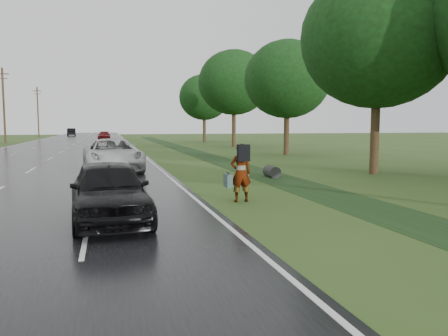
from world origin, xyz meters
TOP-DOWN VIEW (x-y plane):
  - road at (0.00, 45.00)m, footprint 14.00×180.00m
  - edge_stripe_east at (6.75, 45.00)m, footprint 0.12×180.00m
  - edge_stripe_west at (-6.75, 45.00)m, footprint 0.12×180.00m
  - center_line at (0.00, 45.00)m, footprint 0.12×180.00m
  - drainage_ditch at (11.50, 18.71)m, footprint 2.20×120.00m
  - utility_pole_far at (-9.20, 55.00)m, footprint 1.60×0.26m
  - utility_pole_distant at (-9.20, 85.00)m, footprint 1.60×0.26m
  - tree_east_b at (17.00, 10.00)m, footprint 7.60×7.60m
  - tree_east_c at (18.20, 24.00)m, footprint 7.00×7.00m
  - tree_east_d at (17.80, 38.00)m, footprint 8.00×8.00m
  - tree_east_f at (17.50, 52.00)m, footprint 7.20×7.20m
  - pedestrian at (8.08, 4.00)m, footprint 0.83×0.75m
  - white_pickup at (4.25, 14.46)m, footprint 3.31×6.34m
  - dark_sedan at (4.01, 2.00)m, footprint 2.16×4.69m
  - far_car_red at (3.56, 62.87)m, footprint 1.99×4.79m
  - far_car_dark at (-3.73, 95.08)m, footprint 2.03×5.16m

SIDE VIEW (x-z plane):
  - road at x=0.00m, z-range 0.00..0.04m
  - drainage_ditch at x=11.50m, z-range -0.24..0.32m
  - edge_stripe_east at x=6.75m, z-range 0.04..0.05m
  - edge_stripe_west at x=-6.75m, z-range 0.04..0.05m
  - center_line at x=0.00m, z-range 0.04..0.05m
  - far_car_red at x=3.56m, z-range 0.04..1.42m
  - dark_sedan at x=4.01m, z-range 0.04..1.60m
  - far_car_dark at x=-3.73m, z-range 0.04..1.71m
  - white_pickup at x=4.25m, z-range 0.04..1.74m
  - pedestrian at x=8.08m, z-range 0.03..1.90m
  - utility_pole_far at x=-9.20m, z-range 0.20..10.20m
  - utility_pole_distant at x=-9.20m, z-range 0.20..10.20m
  - tree_east_c at x=18.20m, z-range 1.49..10.78m
  - tree_east_f at x=17.50m, z-range 1.56..11.18m
  - tree_east_b at x=17.00m, z-range 1.63..11.74m
  - tree_east_d at x=17.80m, z-range 1.77..12.53m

